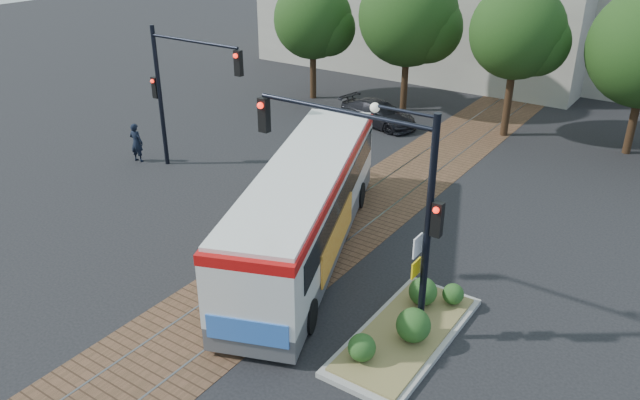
{
  "coord_description": "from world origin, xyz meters",
  "views": [
    {
      "loc": [
        10.44,
        -13.29,
        10.48
      ],
      "look_at": [
        0.04,
        1.97,
        1.6
      ],
      "focal_mm": 35.0,
      "sensor_mm": 36.0,
      "label": 1
    }
  ],
  "objects": [
    {
      "name": "traffic_island",
      "position": [
        4.82,
        -0.9,
        0.33
      ],
      "size": [
        2.2,
        5.2,
        1.13
      ],
      "color": "gray",
      "rests_on": "ground"
    },
    {
      "name": "warehouses",
      "position": [
        -0.53,
        28.75,
        3.81
      ],
      "size": [
        40.0,
        13.0,
        8.0
      ],
      "color": "#ADA899",
      "rests_on": "ground"
    },
    {
      "name": "signal_pole_left",
      "position": [
        -8.37,
        4.0,
        3.86
      ],
      "size": [
        4.99,
        0.34,
        6.0
      ],
      "color": "black",
      "rests_on": "ground"
    },
    {
      "name": "officer",
      "position": [
        -10.79,
        3.49,
        0.87
      ],
      "size": [
        0.7,
        0.52,
        1.75
      ],
      "primitive_type": "imported",
      "rotation": [
        0.0,
        0.0,
        3.31
      ],
      "color": "black",
      "rests_on": "ground"
    },
    {
      "name": "parked_car",
      "position": [
        -4.42,
        13.82,
        0.62
      ],
      "size": [
        4.55,
        2.5,
        1.25
      ],
      "primitive_type": "imported",
      "rotation": [
        0.0,
        0.0,
        1.39
      ],
      "color": "black",
      "rests_on": "ground"
    },
    {
      "name": "tree_row",
      "position": [
        1.21,
        16.42,
        4.85
      ],
      "size": [
        26.4,
        5.6,
        7.67
      ],
      "color": "#382314",
      "rests_on": "ground"
    },
    {
      "name": "trackbed",
      "position": [
        0.0,
        4.0,
        0.01
      ],
      "size": [
        3.6,
        40.0,
        0.02
      ],
      "color": "brown",
      "rests_on": "ground"
    },
    {
      "name": "signal_pole_main",
      "position": [
        3.86,
        -0.81,
        4.16
      ],
      "size": [
        5.49,
        0.46,
        6.0
      ],
      "color": "black",
      "rests_on": "ground"
    },
    {
      "name": "city_bus",
      "position": [
        -0.05,
        1.31,
        1.73
      ],
      "size": [
        6.45,
        11.67,
        3.1
      ],
      "rotation": [
        0.0,
        0.0,
        0.37
      ],
      "color": "#49494C",
      "rests_on": "ground"
    },
    {
      "name": "ground",
      "position": [
        0.0,
        0.0,
        0.0
      ],
      "size": [
        120.0,
        120.0,
        0.0
      ],
      "primitive_type": "plane",
      "color": "black",
      "rests_on": "ground"
    }
  ]
}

